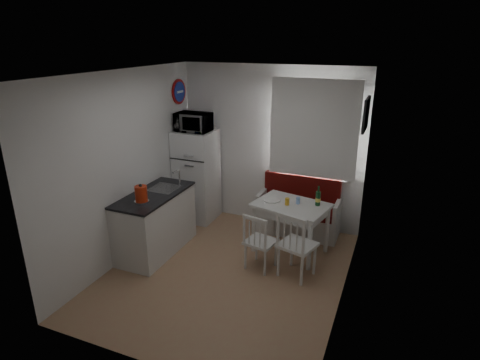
{
  "coord_description": "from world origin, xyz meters",
  "views": [
    {
      "loc": [
        1.93,
        -4.24,
        2.99
      ],
      "look_at": [
        -0.02,
        0.5,
        1.15
      ],
      "focal_mm": 30.0,
      "sensor_mm": 36.0,
      "label": 1
    }
  ],
  "objects_px": {
    "dining_table": "(291,210)",
    "chair_right": "(296,240)",
    "bench": "(298,215)",
    "wine_bottle": "(318,196)",
    "fridge": "(197,176)",
    "microwave": "(193,122)",
    "kettle": "(141,194)",
    "kitchen_counter": "(156,222)",
    "chair_left": "(259,237)"
  },
  "relations": [
    {
      "from": "chair_left",
      "to": "microwave",
      "type": "relative_size",
      "value": 0.82
    },
    {
      "from": "fridge",
      "to": "chair_left",
      "type": "bearing_deg",
      "value": -37.61
    },
    {
      "from": "dining_table",
      "to": "wine_bottle",
      "type": "relative_size",
      "value": 3.95
    },
    {
      "from": "dining_table",
      "to": "chair_left",
      "type": "height_order",
      "value": "chair_left"
    },
    {
      "from": "chair_left",
      "to": "chair_right",
      "type": "bearing_deg",
      "value": 10.08
    },
    {
      "from": "dining_table",
      "to": "microwave",
      "type": "height_order",
      "value": "microwave"
    },
    {
      "from": "bench",
      "to": "kettle",
      "type": "distance_m",
      "value": 2.53
    },
    {
      "from": "fridge",
      "to": "microwave",
      "type": "height_order",
      "value": "microwave"
    },
    {
      "from": "kitchen_counter",
      "to": "dining_table",
      "type": "distance_m",
      "value": 1.96
    },
    {
      "from": "chair_right",
      "to": "kettle",
      "type": "distance_m",
      "value": 2.1
    },
    {
      "from": "kettle",
      "to": "wine_bottle",
      "type": "height_order",
      "value": "kettle"
    },
    {
      "from": "fridge",
      "to": "wine_bottle",
      "type": "distance_m",
      "value": 2.2
    },
    {
      "from": "bench",
      "to": "wine_bottle",
      "type": "distance_m",
      "value": 0.9
    },
    {
      "from": "bench",
      "to": "chair_right",
      "type": "xyz_separation_m",
      "value": [
        0.3,
        -1.31,
        0.27
      ]
    },
    {
      "from": "kitchen_counter",
      "to": "wine_bottle",
      "type": "bearing_deg",
      "value": 20.4
    },
    {
      "from": "kitchen_counter",
      "to": "kettle",
      "type": "distance_m",
      "value": 0.67
    },
    {
      "from": "dining_table",
      "to": "fridge",
      "type": "xyz_separation_m",
      "value": [
        -1.8,
        0.54,
        0.1
      ]
    },
    {
      "from": "chair_right",
      "to": "chair_left",
      "type": "bearing_deg",
      "value": -165.17
    },
    {
      "from": "chair_left",
      "to": "microwave",
      "type": "distance_m",
      "value": 2.26
    },
    {
      "from": "bench",
      "to": "kettle",
      "type": "xyz_separation_m",
      "value": [
        -1.72,
        -1.7,
        0.73
      ]
    },
    {
      "from": "kitchen_counter",
      "to": "microwave",
      "type": "distance_m",
      "value": 1.72
    },
    {
      "from": "kitchen_counter",
      "to": "chair_left",
      "type": "bearing_deg",
      "value": 1.91
    },
    {
      "from": "dining_table",
      "to": "bench",
      "type": "bearing_deg",
      "value": 106.28
    },
    {
      "from": "chair_right",
      "to": "fridge",
      "type": "distance_m",
      "value": 2.38
    },
    {
      "from": "bench",
      "to": "fridge",
      "type": "distance_m",
      "value": 1.82
    },
    {
      "from": "dining_table",
      "to": "wine_bottle",
      "type": "distance_m",
      "value": 0.43
    },
    {
      "from": "microwave",
      "to": "wine_bottle",
      "type": "xyz_separation_m",
      "value": [
        2.15,
        -0.39,
        -0.8
      ]
    },
    {
      "from": "kitchen_counter",
      "to": "dining_table",
      "type": "relative_size",
      "value": 1.17
    },
    {
      "from": "fridge",
      "to": "kettle",
      "type": "distance_m",
      "value": 1.61
    },
    {
      "from": "dining_table",
      "to": "chair_right",
      "type": "distance_m",
      "value": 0.72
    },
    {
      "from": "fridge",
      "to": "wine_bottle",
      "type": "bearing_deg",
      "value": -11.54
    },
    {
      "from": "microwave",
      "to": "bench",
      "type": "bearing_deg",
      "value": 5.21
    },
    {
      "from": "kitchen_counter",
      "to": "bench",
      "type": "xyz_separation_m",
      "value": [
        1.77,
        1.35,
        -0.15
      ]
    },
    {
      "from": "bench",
      "to": "wine_bottle",
      "type": "height_order",
      "value": "wine_bottle"
    },
    {
      "from": "kitchen_counter",
      "to": "fridge",
      "type": "relative_size",
      "value": 0.85
    },
    {
      "from": "kettle",
      "to": "wine_bottle",
      "type": "distance_m",
      "value": 2.41
    },
    {
      "from": "wine_bottle",
      "to": "kitchen_counter",
      "type": "bearing_deg",
      "value": -159.6
    },
    {
      "from": "kitchen_counter",
      "to": "chair_left",
      "type": "xyz_separation_m",
      "value": [
        1.57,
        0.05,
        0.05
      ]
    },
    {
      "from": "microwave",
      "to": "wine_bottle",
      "type": "distance_m",
      "value": 2.32
    },
    {
      "from": "kettle",
      "to": "fridge",
      "type": "bearing_deg",
      "value": 91.08
    },
    {
      "from": "chair_right",
      "to": "microwave",
      "type": "xyz_separation_m",
      "value": [
        -2.05,
        1.15,
        1.12
      ]
    },
    {
      "from": "kitchen_counter",
      "to": "microwave",
      "type": "xyz_separation_m",
      "value": [
        0.02,
        1.19,
        1.24
      ]
    },
    {
      "from": "dining_table",
      "to": "microwave",
      "type": "xyz_separation_m",
      "value": [
        -1.8,
        0.49,
        1.03
      ]
    },
    {
      "from": "fridge",
      "to": "dining_table",
      "type": "bearing_deg",
      "value": -16.68
    },
    {
      "from": "bench",
      "to": "kettle",
      "type": "bearing_deg",
      "value": -135.35
    },
    {
      "from": "kitchen_counter",
      "to": "fridge",
      "type": "bearing_deg",
      "value": 89.1
    },
    {
      "from": "kitchen_counter",
      "to": "microwave",
      "type": "bearing_deg",
      "value": 89.06
    },
    {
      "from": "dining_table",
      "to": "fridge",
      "type": "height_order",
      "value": "fridge"
    },
    {
      "from": "kitchen_counter",
      "to": "wine_bottle",
      "type": "relative_size",
      "value": 4.61
    },
    {
      "from": "bench",
      "to": "dining_table",
      "type": "height_order",
      "value": "bench"
    }
  ]
}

